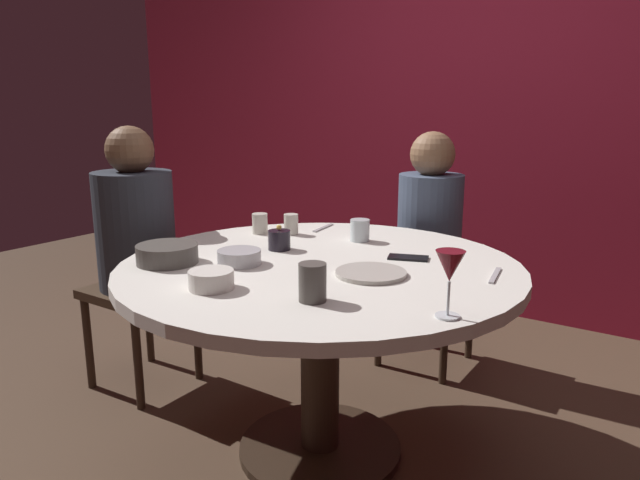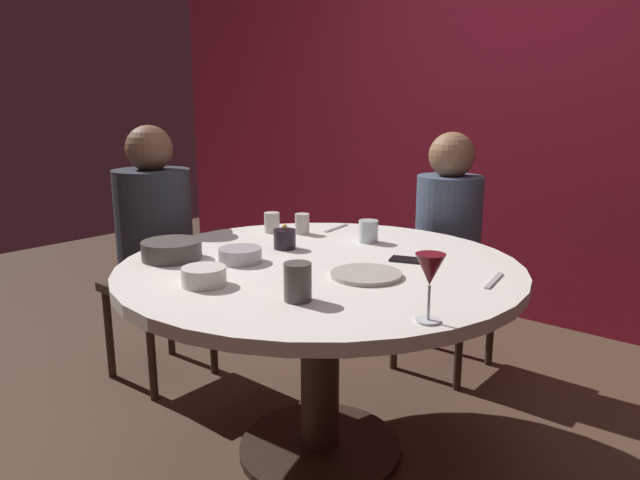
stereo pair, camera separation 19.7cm
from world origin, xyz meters
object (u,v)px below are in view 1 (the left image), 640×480
at_px(dining_table, 320,302).
at_px(seated_diner_back, 430,223).
at_px(cup_center_front, 260,224).
at_px(cell_phone, 408,258).
at_px(bowl_serving_large, 239,257).
at_px(bowl_salad_center, 167,254).
at_px(seated_diner_left, 136,230).
at_px(wine_glass, 450,269).
at_px(dinner_plate, 371,273).
at_px(cup_by_left_diner, 291,224).
at_px(candle_holder, 279,240).
at_px(cup_near_candle, 312,282).
at_px(cup_by_right_diner, 360,230).
at_px(bowl_small_white, 211,280).

distance_m(dining_table, seated_diner_back, 0.94).
bearing_deg(cup_center_front, cell_phone, -2.03).
bearing_deg(seated_diner_back, cup_center_front, -34.01).
bearing_deg(bowl_serving_large, bowl_salad_center, -149.31).
relative_size(seated_diner_left, wine_glass, 6.69).
distance_m(seated_diner_back, dinner_plate, 1.00).
bearing_deg(cup_by_left_diner, candle_holder, -62.87).
bearing_deg(wine_glass, cup_by_left_diner, 148.71).
height_order(seated_diner_back, candle_holder, seated_diner_back).
relative_size(bowl_salad_center, cup_near_candle, 1.94).
xyz_separation_m(dining_table, bowl_serving_large, (-0.22, -0.17, 0.17)).
height_order(dinner_plate, cup_near_candle, cup_near_candle).
bearing_deg(wine_glass, cup_center_front, 154.41).
distance_m(candle_holder, bowl_serving_large, 0.24).
height_order(dining_table, dinner_plate, dinner_plate).
height_order(bowl_serving_large, cup_by_left_diner, cup_by_left_diner).
height_order(candle_holder, cup_near_candle, cup_near_candle).
xyz_separation_m(candle_holder, cup_center_front, (-0.24, 0.17, 0.01)).
bearing_deg(seated_diner_back, wine_glass, 25.43).
bearing_deg(wine_glass, bowl_salad_center, -177.44).
bearing_deg(candle_holder, cup_by_right_diner, 58.23).
distance_m(wine_glass, cup_near_candle, 0.38).
height_order(dining_table, cup_near_candle, cup_near_candle).
height_order(seated_diner_back, cup_center_front, seated_diner_back).
bearing_deg(dinner_plate, bowl_salad_center, -157.95).
bearing_deg(candle_holder, wine_glass, -21.99).
xyz_separation_m(candle_holder, bowl_salad_center, (-0.20, -0.37, -0.00)).
bearing_deg(bowl_serving_large, dining_table, 38.41).
bearing_deg(wine_glass, seated_diner_back, 115.43).
bearing_deg(seated_diner_left, bowl_salad_center, -28.80).
bearing_deg(bowl_small_white, dining_table, 76.14).
bearing_deg(dining_table, bowl_serving_large, -141.59).
relative_size(seated_diner_left, dinner_plate, 5.17).
bearing_deg(bowl_salad_center, cup_by_left_diner, 82.39).
height_order(dinner_plate, cup_by_left_diner, cup_by_left_diner).
relative_size(cup_by_left_diner, cup_center_front, 1.00).
bearing_deg(seated_diner_left, seated_diner_back, 43.81).
xyz_separation_m(cup_by_left_diner, cup_center_front, (-0.12, -0.06, -0.00)).
distance_m(bowl_small_white, cup_by_left_diner, 0.77).
distance_m(wine_glass, dinner_plate, 0.43).
distance_m(bowl_serving_large, cup_center_front, 0.48).
xyz_separation_m(seated_diner_left, cup_by_right_diner, (0.93, 0.36, 0.05)).
height_order(cell_phone, bowl_salad_center, bowl_salad_center).
height_order(seated_diner_left, bowl_small_white, seated_diner_left).
bearing_deg(seated_diner_left, cup_center_front, 25.44).
bearing_deg(cup_near_candle, seated_diner_left, 163.79).
relative_size(seated_diner_left, seated_diner_back, 1.03).
bearing_deg(bowl_small_white, seated_diner_left, 154.20).
distance_m(seated_diner_left, cup_by_right_diner, 0.99).
distance_m(wine_glass, cup_center_front, 1.15).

